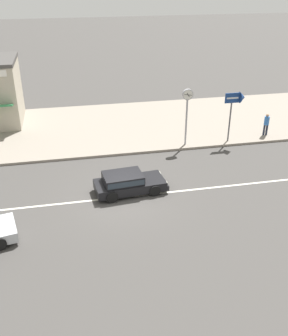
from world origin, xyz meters
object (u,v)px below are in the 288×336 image
(street_clock, at_px, (187,104))
(pedestrian_by_shop, at_px, (266,123))
(hatchback_black_0, at_px, (127,182))
(arrow_signboard, at_px, (239,100))

(street_clock, height_order, pedestrian_by_shop, street_clock)
(hatchback_black_0, distance_m, arrow_signboard, 9.90)
(hatchback_black_0, bearing_deg, pedestrian_by_shop, 27.35)
(street_clock, height_order, arrow_signboard, street_clock)
(hatchback_black_0, bearing_deg, arrow_signboard, 31.60)
(hatchback_black_0, distance_m, pedestrian_by_shop, 11.94)
(street_clock, distance_m, pedestrian_by_shop, 6.22)
(pedestrian_by_shop, bearing_deg, street_clock, -175.77)
(pedestrian_by_shop, bearing_deg, arrow_signboard, -169.53)
(street_clock, xyz_separation_m, arrow_signboard, (3.50, -0.01, 0.01))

